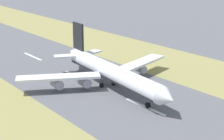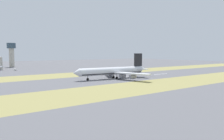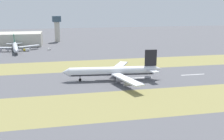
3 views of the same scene
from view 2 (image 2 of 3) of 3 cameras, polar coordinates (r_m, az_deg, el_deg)
name	(u,v)px [view 2 (image 2 of 3)]	position (r m, az deg, el deg)	size (l,w,h in m)	color
ground_plane	(111,78)	(177.38, -0.25, -2.20)	(800.00, 800.00, 0.00)	#56565B
grass_median_west	(152,85)	(143.60, 10.32, -3.92)	(40.00, 600.00, 0.01)	olive
grass_median_east	(84,74)	(215.30, -7.26, -1.01)	(40.00, 600.00, 0.01)	olive
centreline_dash_near	(161,74)	(217.29, 12.59, -1.03)	(1.20, 18.00, 0.01)	silver
centreline_dash_mid	(129,77)	(189.31, 4.54, -1.77)	(1.20, 18.00, 0.01)	silver
centreline_dash_far	(89,80)	(166.31, -6.01, -2.69)	(1.20, 18.00, 0.01)	silver
airplane_main_jet	(114,71)	(175.72, 0.54, -0.29)	(63.83, 67.22, 20.20)	silver
control_tower	(11,52)	(343.87, -24.78, 4.25)	(12.00, 12.00, 34.17)	#BCB7A8
apron_car	(15,70)	(277.91, -23.94, 0.12)	(4.73, 3.65, 2.03)	white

